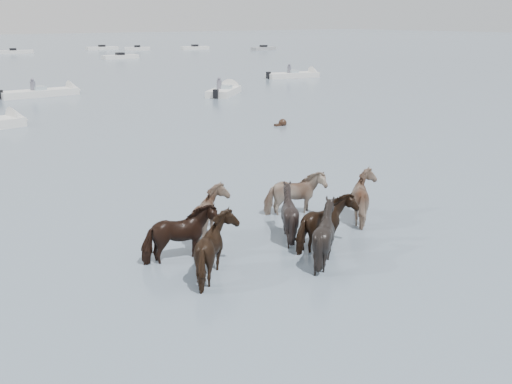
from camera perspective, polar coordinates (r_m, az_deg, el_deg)
ground at (r=16.15m, az=6.16°, el=-2.97°), size 400.00×400.00×0.00m
pony_herd at (r=14.37m, az=2.38°, el=-2.98°), size 7.41×4.32×1.57m
swimming_pony at (r=30.59m, az=2.59°, el=6.83°), size 0.72×0.44×0.44m
motorboat_c at (r=45.19m, az=-19.79°, el=9.32°), size 6.04×1.81×1.92m
motorboat_d at (r=43.62m, az=-2.96°, el=10.04°), size 4.55×4.28×1.92m
motorboat_e at (r=55.91m, az=4.35°, el=11.54°), size 5.81×2.61×1.92m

